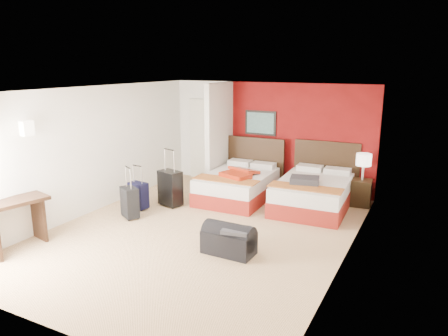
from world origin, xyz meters
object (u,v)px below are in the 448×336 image
Objects in this scene: suitcase_black at (170,189)px; duffel_bag at (229,241)px; red_suitcase_open at (240,173)px; desk at (17,224)px; bed_left at (238,186)px; bed_right at (313,195)px; suitcase_navy at (139,196)px; table_lamp at (363,167)px; nightstand at (361,193)px; suitcase_charcoal at (130,204)px.

duffel_bag is (2.12, -1.51, -0.16)m from suitcase_black.
desk is at bearing -101.35° from red_suitcase_open.
bed_left is 2.78m from duffel_bag.
red_suitcase_open is 1.52m from suitcase_black.
bed_right is 2.74× the size of suitcase_black.
desk is at bearing -95.26° from suitcase_navy.
table_lamp is 4.68m from suitcase_navy.
desk reaches higher than red_suitcase_open.
nightstand is (2.51, 0.78, -0.01)m from bed_left.
duffel_bag is at bearing -104.77° from bed_right.
duffel_bag is (2.41, -0.55, -0.09)m from suitcase_charcoal.
bed_right is at bearing -147.78° from nightstand.
table_lamp is 0.96× the size of suitcase_charcoal.
bed_left is 2.43m from suitcase_charcoal.
suitcase_charcoal is 0.59× the size of desk.
nightstand is at bearing 16.03° from bed_left.
desk is (-2.06, -3.94, 0.12)m from bed_left.
nightstand is at bearing 42.56° from suitcase_black.
bed_left is 3.63× the size of suitcase_navy.
bed_left is 2.16m from suitcase_navy.
suitcase_navy is 0.54× the size of desk.
desk is (-0.53, -2.43, 0.15)m from suitcase_navy.
suitcase_charcoal reaches higher than bed_left.
suitcase_black is 0.89× the size of duffel_bag.
bed_left is at bearing 86.00° from suitcase_charcoal.
desk is (-4.57, -4.73, -0.43)m from table_lamp.
desk is at bearing -118.94° from bed_left.
bed_left is at bearing 75.53° from desk.
bed_left is at bearing 152.98° from red_suitcase_open.
nightstand is at bearing 65.78° from suitcase_charcoal.
red_suitcase_open is 1.51× the size of nightstand.
suitcase_navy is at bearing -136.68° from bed_left.
suitcase_charcoal is at bearing 82.84° from desk.
bed_left is at bearing 51.67° from suitcase_navy.
suitcase_black is at bearing -152.76° from table_lamp.
nightstand is at bearing 68.28° from duffel_bag.
table_lamp reaches higher than desk.
table_lamp is 0.69× the size of duffel_bag.
nightstand is 1.06× the size of suitcase_navy.
table_lamp reaches higher than suitcase_charcoal.
suitcase_charcoal is 0.54m from suitcase_navy.
suitcase_black is at bearing 51.55° from suitcase_navy.
table_lamp is 0.77× the size of suitcase_black.
nightstand is 0.57× the size of desk.
bed_right is at bearing 26.74° from red_suitcase_open.
nightstand is at bearing 34.55° from bed_right.
bed_left is at bearing -177.68° from bed_right.
table_lamp is (2.41, 0.88, 0.21)m from red_suitcase_open.
desk is at bearing -138.82° from nightstand.
suitcase_black is (-3.57, -1.84, -0.48)m from table_lamp.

